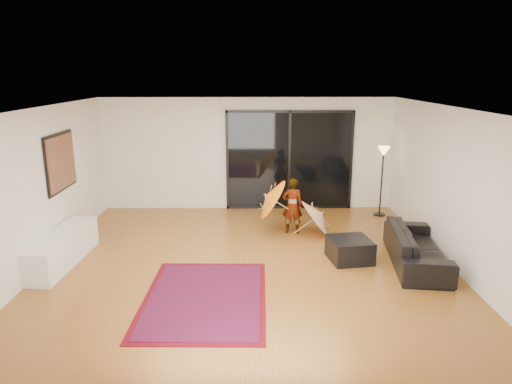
{
  "coord_description": "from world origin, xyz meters",
  "views": [
    {
      "loc": [
        0.04,
        -7.37,
        3.25
      ],
      "look_at": [
        0.16,
        0.84,
        1.1
      ],
      "focal_mm": 32.0,
      "sensor_mm": 36.0,
      "label": 1
    }
  ],
  "objects_px": {
    "sofa": "(416,247)",
    "child": "(292,206)",
    "ottoman": "(350,250)",
    "media_console": "(62,248)"
  },
  "relations": [
    {
      "from": "sofa",
      "to": "child",
      "type": "height_order",
      "value": "child"
    },
    {
      "from": "ottoman",
      "to": "child",
      "type": "xyz_separation_m",
      "value": [
        -0.9,
        1.48,
        0.38
      ]
    },
    {
      "from": "ottoman",
      "to": "child",
      "type": "relative_size",
      "value": 0.6
    },
    {
      "from": "media_console",
      "to": "child",
      "type": "bearing_deg",
      "value": 23.84
    },
    {
      "from": "media_console",
      "to": "ottoman",
      "type": "xyz_separation_m",
      "value": [
        5.07,
        0.07,
        -0.08
      ]
    },
    {
      "from": "media_console",
      "to": "ottoman",
      "type": "bearing_deg",
      "value": 4.26
    },
    {
      "from": "media_console",
      "to": "child",
      "type": "distance_m",
      "value": 4.46
    },
    {
      "from": "sofa",
      "to": "child",
      "type": "relative_size",
      "value": 1.81
    },
    {
      "from": "media_console",
      "to": "sofa",
      "type": "bearing_deg",
      "value": 2.67
    },
    {
      "from": "sofa",
      "to": "child",
      "type": "xyz_separation_m",
      "value": [
        -2.03,
        1.64,
        0.28
      ]
    }
  ]
}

